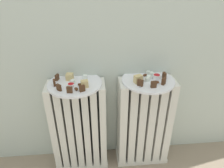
# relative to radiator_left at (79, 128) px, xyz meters

# --- Properties ---
(radiator_left) EXTENTS (0.35, 0.15, 0.63)m
(radiator_left) POSITION_rel_radiator_left_xyz_m (0.00, 0.00, 0.00)
(radiator_left) COLOR silver
(radiator_left) RESTS_ON ground_plane
(radiator_right) EXTENTS (0.35, 0.15, 0.63)m
(radiator_right) POSITION_rel_radiator_left_xyz_m (0.43, 0.00, 0.00)
(radiator_right) COLOR silver
(radiator_right) RESTS_ON ground_plane
(plate_left) EXTENTS (0.31, 0.31, 0.01)m
(plate_left) POSITION_rel_radiator_left_xyz_m (-0.00, 0.00, 0.33)
(plate_left) COLOR white
(plate_left) RESTS_ON radiator_left
(plate_right) EXTENTS (0.31, 0.31, 0.01)m
(plate_right) POSITION_rel_radiator_left_xyz_m (0.43, 0.00, 0.33)
(plate_right) COLOR white
(plate_right) RESTS_ON radiator_right
(dark_cake_slice_left_0) EXTENTS (0.02, 0.03, 0.04)m
(dark_cake_slice_left_0) POSITION_rel_radiator_left_xyz_m (-0.10, 0.04, 0.35)
(dark_cake_slice_left_0) COLOR #472B19
(dark_cake_slice_left_0) RESTS_ON plate_left
(dark_cake_slice_left_1) EXTENTS (0.02, 0.03, 0.04)m
(dark_cake_slice_left_1) POSITION_rel_radiator_left_xyz_m (-0.11, -0.02, 0.35)
(dark_cake_slice_left_1) COLOR #472B19
(dark_cake_slice_left_1) RESTS_ON plate_left
(dark_cake_slice_left_2) EXTENTS (0.03, 0.03, 0.04)m
(dark_cake_slice_left_2) POSITION_rel_radiator_left_xyz_m (-0.08, -0.08, 0.35)
(dark_cake_slice_left_2) COLOR #472B19
(dark_cake_slice_left_2) RESTS_ON plate_left
(dark_cake_slice_left_3) EXTENTS (0.03, 0.02, 0.04)m
(dark_cake_slice_left_3) POSITION_rel_radiator_left_xyz_m (-0.02, -0.11, 0.35)
(dark_cake_slice_left_3) COLOR #472B19
(dark_cake_slice_left_3) RESTS_ON plate_left
(dark_cake_slice_left_4) EXTENTS (0.03, 0.02, 0.04)m
(dark_cake_slice_left_4) POSITION_rel_radiator_left_xyz_m (0.05, -0.10, 0.35)
(dark_cake_slice_left_4) COLOR #472B19
(dark_cake_slice_left_4) RESTS_ON plate_left
(marble_cake_slice_left_0) EXTENTS (0.04, 0.05, 0.04)m
(marble_cake_slice_left_0) POSITION_rel_radiator_left_xyz_m (-0.03, 0.04, 0.35)
(marble_cake_slice_left_0) COLOR tan
(marble_cake_slice_left_0) RESTS_ON plate_left
(marble_cake_slice_left_1) EXTENTS (0.04, 0.04, 0.04)m
(marble_cake_slice_left_1) POSITION_rel_radiator_left_xyz_m (0.06, -0.06, 0.35)
(marble_cake_slice_left_1) COLOR tan
(marble_cake_slice_left_1) RESTS_ON plate_left
(turkish_delight_left_0) EXTENTS (0.03, 0.03, 0.02)m
(turkish_delight_left_0) POSITION_rel_radiator_left_xyz_m (0.04, -0.01, 0.34)
(turkish_delight_left_0) COLOR white
(turkish_delight_left_0) RESTS_ON plate_left
(turkish_delight_left_1) EXTENTS (0.03, 0.03, 0.02)m
(turkish_delight_left_1) POSITION_rel_radiator_left_xyz_m (-0.01, -0.01, 0.34)
(turkish_delight_left_1) COLOR white
(turkish_delight_left_1) RESTS_ON plate_left
(turkish_delight_left_2) EXTENTS (0.02, 0.02, 0.02)m
(turkish_delight_left_2) POSITION_rel_radiator_left_xyz_m (0.06, 0.05, 0.34)
(turkish_delight_left_2) COLOR white
(turkish_delight_left_2) RESTS_ON plate_left
(medjool_date_left_0) EXTENTS (0.03, 0.02, 0.02)m
(medjool_date_left_0) POSITION_rel_radiator_left_xyz_m (0.03, -0.04, 0.34)
(medjool_date_left_0) COLOR #4C2814
(medjool_date_left_0) RESTS_ON plate_left
(medjool_date_left_1) EXTENTS (0.03, 0.03, 0.01)m
(medjool_date_left_1) POSITION_rel_radiator_left_xyz_m (0.01, -0.09, 0.34)
(medjool_date_left_1) COLOR #4C2814
(medjool_date_left_1) RESTS_ON plate_left
(jam_bowl_left) EXTENTS (0.04, 0.04, 0.02)m
(jam_bowl_left) POSITION_rel_radiator_left_xyz_m (-0.02, -0.05, 0.34)
(jam_bowl_left) COLOR white
(jam_bowl_left) RESTS_ON plate_left
(dark_cake_slice_right_0) EXTENTS (0.03, 0.03, 0.04)m
(dark_cake_slice_right_0) POSITION_rel_radiator_left_xyz_m (0.36, -0.07, 0.35)
(dark_cake_slice_right_0) COLOR #472B19
(dark_cake_slice_right_0) RESTS_ON plate_right
(dark_cake_slice_right_1) EXTENTS (0.03, 0.02, 0.04)m
(dark_cake_slice_right_1) POSITION_rel_radiator_left_xyz_m (0.43, -0.10, 0.35)
(dark_cake_slice_right_1) COLOR #472B19
(dark_cake_slice_right_1) RESTS_ON plate_right
(dark_cake_slice_right_2) EXTENTS (0.03, 0.03, 0.04)m
(dark_cake_slice_right_2) POSITION_rel_radiator_left_xyz_m (0.50, -0.07, 0.35)
(dark_cake_slice_right_2) COLOR #472B19
(dark_cake_slice_right_2) RESTS_ON plate_right
(dark_cake_slice_right_3) EXTENTS (0.02, 0.03, 0.04)m
(dark_cake_slice_right_3) POSITION_rel_radiator_left_xyz_m (0.52, 0.00, 0.35)
(dark_cake_slice_right_3) COLOR #472B19
(dark_cake_slice_right_3) RESTS_ON plate_right
(marble_cake_slice_right_0) EXTENTS (0.05, 0.05, 0.04)m
(marble_cake_slice_right_0) POSITION_rel_radiator_left_xyz_m (0.36, -0.03, 0.36)
(marble_cake_slice_right_0) COLOR tan
(marble_cake_slice_right_0) RESTS_ON plate_right
(turkish_delight_right_0) EXTENTS (0.03, 0.03, 0.02)m
(turkish_delight_right_0) POSITION_rel_radiator_left_xyz_m (0.44, 0.07, 0.34)
(turkish_delight_right_0) COLOR white
(turkish_delight_right_0) RESTS_ON plate_right
(turkish_delight_right_1) EXTENTS (0.03, 0.03, 0.02)m
(turkish_delight_right_1) POSITION_rel_radiator_left_xyz_m (0.46, 0.04, 0.34)
(turkish_delight_right_1) COLOR white
(turkish_delight_right_1) RESTS_ON plate_right
(turkish_delight_right_2) EXTENTS (0.03, 0.03, 0.02)m
(turkish_delight_right_2) POSITION_rel_radiator_left_xyz_m (0.43, 0.00, 0.34)
(turkish_delight_right_2) COLOR white
(turkish_delight_right_2) RESTS_ON plate_right
(turkish_delight_right_3) EXTENTS (0.02, 0.02, 0.02)m
(turkish_delight_right_3) POSITION_rel_radiator_left_xyz_m (0.42, -0.02, 0.34)
(turkish_delight_right_3) COLOR white
(turkish_delight_right_3) RESTS_ON plate_right
(medjool_date_right_0) EXTENTS (0.03, 0.03, 0.02)m
(medjool_date_right_0) POSITION_rel_radiator_left_xyz_m (0.42, 0.04, 0.34)
(medjool_date_right_0) COLOR #4C2814
(medjool_date_right_0) RESTS_ON plate_right
(medjool_date_right_1) EXTENTS (0.03, 0.02, 0.02)m
(medjool_date_right_1) POSITION_rel_radiator_left_xyz_m (0.39, 0.00, 0.34)
(medjool_date_right_1) COLOR #4C2814
(medjool_date_right_1) RESTS_ON plate_right
(medjool_date_right_2) EXTENTS (0.03, 0.03, 0.01)m
(medjool_date_right_2) POSITION_rel_radiator_left_xyz_m (0.47, -0.05, 0.34)
(medjool_date_right_2) COLOR #4C2814
(medjool_date_right_2) RESTS_ON plate_right
(jam_bowl_right) EXTENTS (0.05, 0.05, 0.03)m
(jam_bowl_right) POSITION_rel_radiator_left_xyz_m (0.48, 0.00, 0.35)
(jam_bowl_right) COLOR white
(jam_bowl_right) RESTS_ON plate_right
(fork) EXTENTS (0.06, 0.09, 0.00)m
(fork) POSITION_rel_radiator_left_xyz_m (0.38, -0.04, 0.33)
(fork) COLOR #B7B7BC
(fork) RESTS_ON plate_right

